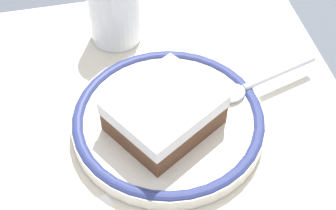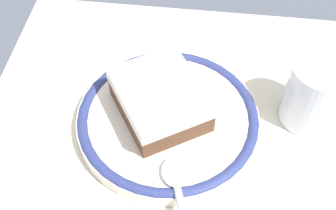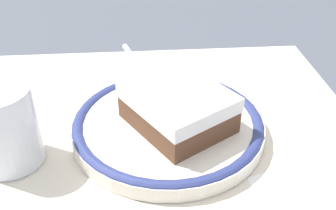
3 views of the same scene
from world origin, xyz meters
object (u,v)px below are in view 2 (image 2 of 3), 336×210
(cake_slice, at_px, (160,100))
(napkin, at_px, (74,40))
(spoon, at_px, (179,197))
(cup, at_px, (313,97))
(plate, at_px, (168,119))

(cake_slice, height_order, napkin, cake_slice)
(spoon, relative_size, napkin, 1.05)
(cake_slice, distance_m, cup, 0.17)
(spoon, height_order, napkin, spoon)
(cake_slice, distance_m, napkin, 0.18)
(cake_slice, xyz_separation_m, cup, (0.17, 0.03, -0.00))
(plate, xyz_separation_m, spoon, (0.02, -0.10, 0.01))
(spoon, distance_m, napkin, 0.28)
(cake_slice, bearing_deg, napkin, 138.78)
(plate, bearing_deg, spoon, -76.93)
(plate, distance_m, spoon, 0.10)
(plate, bearing_deg, cup, 11.44)
(plate, xyz_separation_m, cup, (0.16, 0.03, 0.02))
(plate, height_order, cup, cup)
(plate, height_order, napkin, plate)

